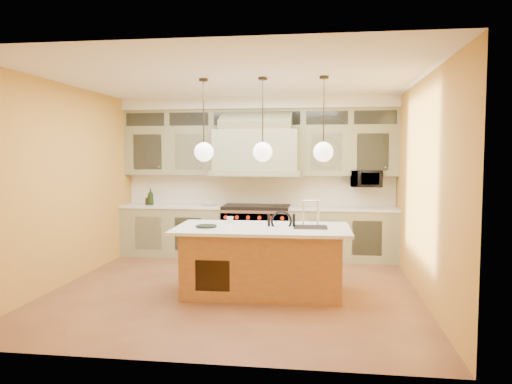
# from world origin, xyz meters

# --- Properties ---
(floor) EXTENTS (5.00, 5.00, 0.00)m
(floor) POSITION_xyz_m (0.00, 0.00, 0.00)
(floor) COLOR brown
(floor) RESTS_ON ground
(ceiling) EXTENTS (5.00, 5.00, 0.00)m
(ceiling) POSITION_xyz_m (0.00, 0.00, 2.90)
(ceiling) COLOR white
(ceiling) RESTS_ON wall_back
(wall_back) EXTENTS (5.00, 0.00, 5.00)m
(wall_back) POSITION_xyz_m (0.00, 2.50, 1.45)
(wall_back) COLOR gold
(wall_back) RESTS_ON ground
(wall_front) EXTENTS (5.00, 0.00, 5.00)m
(wall_front) POSITION_xyz_m (0.00, -2.50, 1.45)
(wall_front) COLOR gold
(wall_front) RESTS_ON ground
(wall_left) EXTENTS (0.00, 5.00, 5.00)m
(wall_left) POSITION_xyz_m (-2.50, 0.00, 1.45)
(wall_left) COLOR gold
(wall_left) RESTS_ON ground
(wall_right) EXTENTS (0.00, 5.00, 5.00)m
(wall_right) POSITION_xyz_m (2.50, 0.00, 1.45)
(wall_right) COLOR gold
(wall_right) RESTS_ON ground
(back_cabinetry) EXTENTS (5.00, 0.77, 2.90)m
(back_cabinetry) POSITION_xyz_m (0.00, 2.23, 1.43)
(back_cabinetry) COLOR gray
(back_cabinetry) RESTS_ON floor
(range) EXTENTS (1.20, 0.74, 0.96)m
(range) POSITION_xyz_m (0.00, 2.14, 0.49)
(range) COLOR silver
(range) RESTS_ON floor
(kitchen_island) EXTENTS (2.36, 1.30, 1.35)m
(kitchen_island) POSITION_xyz_m (0.41, -0.18, 0.47)
(kitchen_island) COLOR #975E35
(kitchen_island) RESTS_ON floor
(counter_stool) EXTENTS (0.44, 0.44, 1.13)m
(counter_stool) POSITION_xyz_m (0.66, -0.27, 0.64)
(counter_stool) COLOR black
(counter_stool) RESTS_ON floor
(microwave) EXTENTS (0.54, 0.37, 0.30)m
(microwave) POSITION_xyz_m (1.95, 2.25, 1.45)
(microwave) COLOR black
(microwave) RESTS_ON back_cabinetry
(oil_bottle_a) EXTENTS (0.12, 0.12, 0.30)m
(oil_bottle_a) POSITION_xyz_m (-2.00, 2.15, 1.09)
(oil_bottle_a) COLOR black
(oil_bottle_a) RESTS_ON back_cabinetry
(oil_bottle_b) EXTENTS (0.09, 0.10, 0.19)m
(oil_bottle_b) POSITION_xyz_m (-2.05, 2.15, 1.03)
(oil_bottle_b) COLOR black
(oil_bottle_b) RESTS_ON back_cabinetry
(fruit_bowl) EXTENTS (0.32, 0.32, 0.07)m
(fruit_bowl) POSITION_xyz_m (-0.90, 2.15, 0.97)
(fruit_bowl) COLOR silver
(fruit_bowl) RESTS_ON back_cabinetry
(cup) EXTENTS (0.10, 0.10, 0.09)m
(cup) POSITION_xyz_m (-0.10, 0.11, 0.96)
(cup) COLOR silver
(cup) RESTS_ON kitchen_island
(pendant_left) EXTENTS (0.26, 0.26, 1.11)m
(pendant_left) POSITION_xyz_m (-0.40, -0.17, 1.95)
(pendant_left) COLOR #2D2319
(pendant_left) RESTS_ON ceiling
(pendant_center) EXTENTS (0.26, 0.26, 1.11)m
(pendant_center) POSITION_xyz_m (0.40, -0.17, 1.95)
(pendant_center) COLOR #2D2319
(pendant_center) RESTS_ON ceiling
(pendant_right) EXTENTS (0.26, 0.26, 1.11)m
(pendant_right) POSITION_xyz_m (1.20, -0.17, 1.95)
(pendant_right) COLOR #2D2319
(pendant_right) RESTS_ON ceiling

